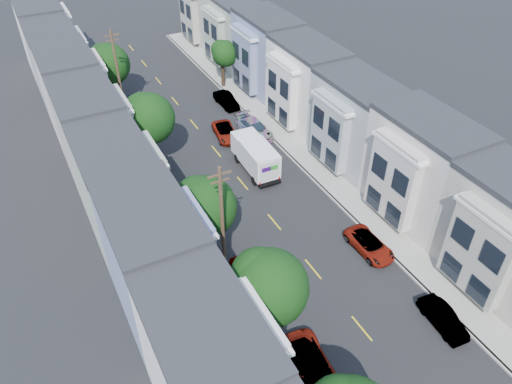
{
  "coord_description": "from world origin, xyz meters",
  "views": [
    {
      "loc": [
        -15.65,
        -20.95,
        27.61
      ],
      "look_at": [
        -0.78,
        7.82,
        2.2
      ],
      "focal_mm": 35.0,
      "sensor_mm": 36.0,
      "label": 1
    }
  ],
  "objects": [
    {
      "name": "parked_left_b",
      "position": [
        -4.9,
        -7.43,
        0.76
      ],
      "size": [
        3.07,
        5.72,
        1.53
      ],
      "primitive_type": "imported",
      "rotation": [
        0.0,
        0.0,
        -0.1
      ],
      "color": "black",
      "rests_on": "ground"
    },
    {
      "name": "sidewalk_right",
      "position": [
        7.35,
        15.0,
        0.07
      ],
      "size": [
        2.6,
        70.0,
        0.15
      ],
      "primitive_type": "cube",
      "color": "gray",
      "rests_on": "ground"
    },
    {
      "name": "utility_pole_far",
      "position": [
        -6.3,
        28.0,
        5.15
      ],
      "size": [
        1.6,
        0.26,
        10.0
      ],
      "color": "#42301E",
      "rests_on": "ground"
    },
    {
      "name": "tree_far_r",
      "position": [
        6.89,
        30.8,
        4.12
      ],
      "size": [
        3.1,
        3.1,
        5.73
      ],
      "color": "black",
      "rests_on": "ground"
    },
    {
      "name": "tree_b",
      "position": [
        -6.3,
        -4.28,
        5.58
      ],
      "size": [
        4.7,
        4.7,
        7.96
      ],
      "color": "black",
      "rests_on": "ground"
    },
    {
      "name": "road_slab",
      "position": [
        0.0,
        15.0,
        0.01
      ],
      "size": [
        12.0,
        70.0,
        0.02
      ],
      "primitive_type": "cube",
      "color": "black",
      "rests_on": "ground"
    },
    {
      "name": "centerline",
      "position": [
        0.0,
        15.0,
        0.0
      ],
      "size": [
        0.12,
        70.0,
        0.01
      ],
      "primitive_type": "cube",
      "color": "gold",
      "rests_on": "ground"
    },
    {
      "name": "lead_sedan",
      "position": [
        1.97,
        20.02,
        0.62
      ],
      "size": [
        2.72,
        4.72,
        1.24
      ],
      "primitive_type": "imported",
      "rotation": [
        0.0,
        0.0,
        -0.16
      ],
      "color": "black",
      "rests_on": "ground"
    },
    {
      "name": "tree_c",
      "position": [
        -6.3,
        5.3,
        4.51
      ],
      "size": [
        4.64,
        4.64,
        6.84
      ],
      "color": "black",
      "rests_on": "ground"
    },
    {
      "name": "curb_left",
      "position": [
        -6.05,
        15.0,
        0.07
      ],
      "size": [
        0.3,
        70.0,
        0.15
      ],
      "primitive_type": "cube",
      "color": "gray",
      "rests_on": "ground"
    },
    {
      "name": "utility_pole_near",
      "position": [
        -6.3,
        2.0,
        5.15
      ],
      "size": [
        1.6,
        0.26,
        10.0
      ],
      "color": "#42301E",
      "rests_on": "ground"
    },
    {
      "name": "sidewalk_left",
      "position": [
        -7.35,
        15.0,
        0.07
      ],
      "size": [
        2.6,
        70.0,
        0.15
      ],
      "primitive_type": "cube",
      "color": "gray",
      "rests_on": "ground"
    },
    {
      "name": "curb_right",
      "position": [
        6.05,
        15.0,
        0.07
      ],
      "size": [
        0.3,
        70.0,
        0.15
      ],
      "primitive_type": "cube",
      "color": "gray",
      "rests_on": "ground"
    },
    {
      "name": "parked_left_c",
      "position": [
        -4.9,
        0.99,
        0.7
      ],
      "size": [
        1.65,
        4.3,
        1.39
      ],
      "primitive_type": "imported",
      "rotation": [
        0.0,
        0.0,
        0.0
      ],
      "color": "#ADB0BE",
      "rests_on": "ground"
    },
    {
      "name": "ground",
      "position": [
        0.0,
        0.0,
        0.0
      ],
      "size": [
        160.0,
        160.0,
        0.0
      ],
      "primitive_type": "plane",
      "color": "black",
      "rests_on": "ground"
    },
    {
      "name": "tree_d",
      "position": [
        -6.3,
        18.19,
        5.26
      ],
      "size": [
        4.7,
        4.7,
        7.63
      ],
      "color": "black",
      "rests_on": "ground"
    },
    {
      "name": "parked_right_a",
      "position": [
        4.9,
        -8.19,
        0.64
      ],
      "size": [
        1.63,
        3.93,
        1.28
      ],
      "primitive_type": "imported",
      "rotation": [
        0.0,
        0.0,
        -0.07
      ],
      "color": "#545F62",
      "rests_on": "ground"
    },
    {
      "name": "parked_right_b",
      "position": [
        4.9,
        -0.31,
        0.62
      ],
      "size": [
        2.14,
        4.5,
        1.24
      ],
      "primitive_type": "imported",
      "rotation": [
        0.0,
        0.0,
        0.02
      ],
      "color": "#B8B8BF",
      "rests_on": "ground"
    },
    {
      "name": "parked_right_c",
      "position": [
        4.9,
        19.15,
        0.75
      ],
      "size": [
        2.53,
        5.19,
        1.51
      ],
      "primitive_type": "imported",
      "rotation": [
        0.0,
        0.0,
        0.08
      ],
      "color": "black",
      "rests_on": "ground"
    },
    {
      "name": "parked_right_d",
      "position": [
        4.9,
        26.22,
        0.7
      ],
      "size": [
        1.61,
        4.23,
        1.39
      ],
      "primitive_type": "imported",
      "rotation": [
        0.0,
        0.0,
        0.03
      ],
      "color": "#101C40",
      "rests_on": "ground"
    },
    {
      "name": "townhouse_row_left",
      "position": [
        -11.15,
        15.0,
        0.0
      ],
      "size": [
        5.0,
        70.0,
        8.5
      ],
      "primitive_type": "cube",
      "color": "#9A9FA2",
      "rests_on": "ground"
    },
    {
      "name": "fedex_truck",
      "position": [
        2.02,
        13.38,
        1.66
      ],
      "size": [
        2.38,
        6.19,
        2.97
      ],
      "rotation": [
        0.0,
        0.0,
        -0.04
      ],
      "color": "white",
      "rests_on": "ground"
    },
    {
      "name": "tree_e",
      "position": [
        -6.3,
        32.89,
        4.64
      ],
      "size": [
        4.7,
        4.7,
        7.01
      ],
      "color": "black",
      "rests_on": "ground"
    },
    {
      "name": "parked_left_d",
      "position": [
        -4.9,
        11.12,
        0.61
      ],
      "size": [
        1.49,
        3.72,
        1.22
      ],
      "primitive_type": "imported",
      "rotation": [
        0.0,
        0.0,
        0.05
      ],
      "color": "#55090C",
      "rests_on": "ground"
    },
    {
      "name": "townhouse_row_right",
      "position": [
        11.15,
        15.0,
        0.0
      ],
      "size": [
        5.0,
        70.0,
        8.5
      ],
      "primitive_type": "cube",
      "color": "#9A9FA2",
      "rests_on": "ground"
    }
  ]
}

